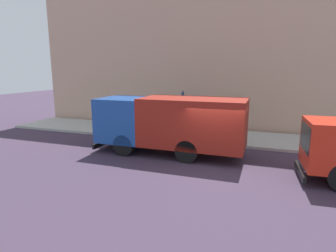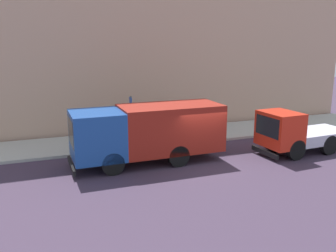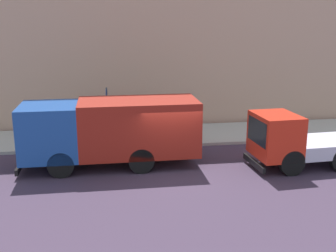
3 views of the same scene
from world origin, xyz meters
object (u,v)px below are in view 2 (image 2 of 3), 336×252
(small_flatbed_truck, at_px, (295,133))
(street_sign_post, at_px, (131,117))
(large_utility_truck, at_px, (148,131))
(pedestrian_standing, at_px, (122,127))
(pedestrian_walking, at_px, (98,128))

(small_flatbed_truck, xyz_separation_m, street_sign_post, (3.88, 7.84, 0.68))
(large_utility_truck, relative_size, small_flatbed_truck, 1.38)
(large_utility_truck, height_order, pedestrian_standing, large_utility_truck)
(pedestrian_standing, xyz_separation_m, street_sign_post, (-0.84, -0.37, 0.72))
(small_flatbed_truck, distance_m, street_sign_post, 8.77)
(pedestrian_walking, xyz_separation_m, street_sign_post, (-1.08, -1.65, 0.72))
(street_sign_post, bearing_deg, pedestrian_standing, 23.47)
(large_utility_truck, relative_size, street_sign_post, 2.65)
(pedestrian_standing, bearing_deg, pedestrian_walking, -39.31)
(pedestrian_standing, bearing_deg, small_flatbed_truck, 121.28)
(large_utility_truck, distance_m, pedestrian_walking, 4.14)
(large_utility_truck, xyz_separation_m, small_flatbed_truck, (-1.26, -7.71, -0.51))
(large_utility_truck, distance_m, street_sign_post, 2.63)
(large_utility_truck, distance_m, pedestrian_standing, 3.54)
(small_flatbed_truck, height_order, street_sign_post, street_sign_post)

